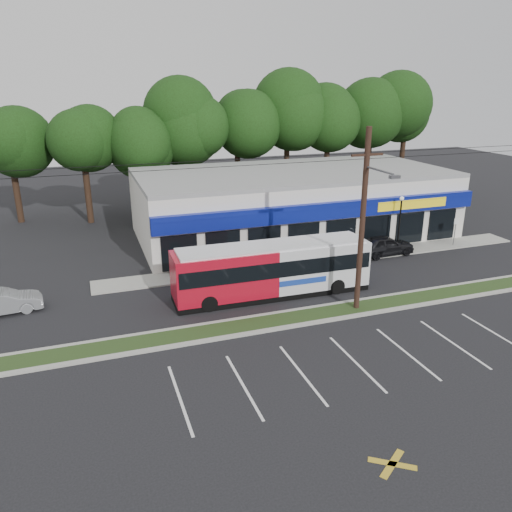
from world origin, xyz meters
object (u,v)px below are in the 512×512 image
object	(u,v)px
lamp_post	(400,218)
pedestrian_a	(319,252)
utility_pole	(361,216)
metrobus	(272,268)
car_silver	(2,302)
pedestrian_b	(330,258)
car_dark	(384,245)
sign_post	(456,227)

from	to	relation	value
lamp_post	pedestrian_a	world-z (taller)	lamp_post
utility_pole	metrobus	size ratio (longest dim) A/B	4.22
car_silver	pedestrian_b	bearing A→B (deg)	-96.16
metrobus	car_silver	distance (m)	15.16
lamp_post	car_silver	size ratio (longest dim) A/B	1.03
metrobus	car_silver	size ratio (longest dim) A/B	2.88
utility_pole	pedestrian_a	bearing A→B (deg)	78.54
car_dark	car_silver	world-z (taller)	car_dark
car_silver	lamp_post	bearing A→B (deg)	-91.98
lamp_post	car_silver	xyz separation A→B (m)	(-26.64, -1.80, -1.99)
utility_pole	pedestrian_b	size ratio (longest dim) A/B	26.81
metrobus	car_dark	xyz separation A→B (m)	(10.39, 4.00, -0.92)
utility_pole	pedestrian_b	xyz separation A→B (m)	(1.55, 5.96, -4.48)
car_silver	pedestrian_b	size ratio (longest dim) A/B	2.20
car_dark	car_silver	distance (m)	25.35
utility_pole	car_silver	bearing A→B (deg)	161.80
metrobus	pedestrian_a	world-z (taller)	metrobus
lamp_post	car_dark	distance (m)	2.35
sign_post	metrobus	xyz separation A→B (m)	(-16.72, -4.08, 0.12)
sign_post	pedestrian_a	xyz separation A→B (m)	(-11.63, -0.07, -0.72)
lamp_post	car_silver	bearing A→B (deg)	-176.13
sign_post	car_silver	size ratio (longest dim) A/B	0.54
sign_post	pedestrian_b	world-z (taller)	sign_post
metrobus	car_dark	bearing A→B (deg)	22.16
pedestrian_b	utility_pole	bearing A→B (deg)	73.82
lamp_post	pedestrian_a	distance (m)	6.89
car_silver	pedestrian_b	distance (m)	20.03
car_dark	pedestrian_b	world-z (taller)	pedestrian_b
lamp_post	sign_post	distance (m)	5.13
car_silver	pedestrian_b	xyz separation A→B (m)	(20.02, -0.11, 0.26)
metrobus	pedestrian_b	bearing A→B (deg)	26.19
utility_pole	pedestrian_a	xyz separation A→B (m)	(1.54, 7.57, -4.58)
sign_post	metrobus	world-z (taller)	metrobus
lamp_post	metrobus	xyz separation A→B (m)	(-11.72, -4.30, -0.99)
pedestrian_b	sign_post	bearing A→B (deg)	-173.31
sign_post	car_silver	world-z (taller)	sign_post
lamp_post	car_dark	xyz separation A→B (m)	(-1.33, -0.30, -1.91)
pedestrian_b	metrobus	bearing A→B (deg)	23.53
car_dark	pedestrian_a	bearing A→B (deg)	87.74
sign_post	pedestrian_a	bearing A→B (deg)	-179.63
pedestrian_a	pedestrian_b	xyz separation A→B (m)	(0.02, -1.61, 0.10)
car_dark	pedestrian_b	bearing A→B (deg)	104.70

